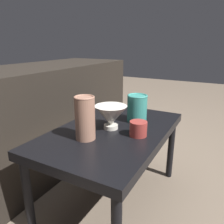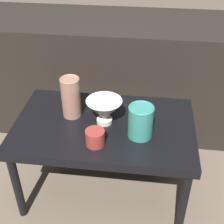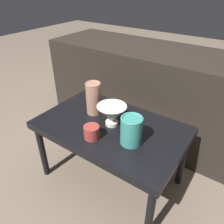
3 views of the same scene
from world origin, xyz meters
TOP-DOWN VIEW (x-y plane):
  - ground_plane at (0.00, 0.00)m, footprint 8.00×8.00m
  - table at (0.00, 0.00)m, footprint 0.78×0.48m
  - couch_backdrop at (0.00, 0.60)m, footprint 1.65×0.50m
  - bowl at (-0.00, 0.01)m, footprint 0.15×0.15m
  - vase_textured_left at (-0.15, 0.05)m, footprint 0.09×0.09m
  - vase_colorful_right at (0.16, -0.06)m, footprint 0.10×0.10m
  - cup at (-0.02, -0.14)m, footprint 0.08×0.08m

SIDE VIEW (x-z plane):
  - ground_plane at x=0.00m, z-range 0.00..0.00m
  - couch_backdrop at x=0.00m, z-range 0.00..0.65m
  - table at x=0.00m, z-range 0.16..0.56m
  - cup at x=-0.02m, z-range 0.40..0.47m
  - bowl at x=0.00m, z-range 0.41..0.52m
  - vase_colorful_right at x=0.16m, z-range 0.40..0.54m
  - vase_textured_left at x=-0.15m, z-range 0.40..0.59m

